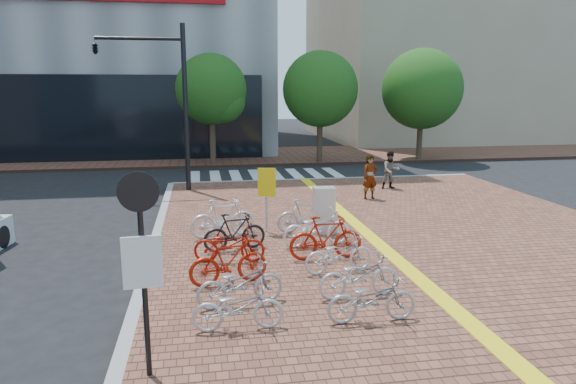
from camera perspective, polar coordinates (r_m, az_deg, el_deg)
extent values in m
plane|color=black|center=(11.93, 3.85, -9.54)|extent=(120.00, 120.00, 0.00)
cube|color=gray|center=(23.88, 4.16, 1.36)|extent=(14.00, 0.25, 0.15)
cube|color=brown|center=(32.20, -4.89, 3.98)|extent=(70.00, 8.00, 0.15)
cube|color=gray|center=(47.77, 16.72, 16.74)|extent=(20.00, 18.00, 18.00)
cube|color=silver|center=(25.18, -10.34, 1.57)|extent=(0.50, 4.00, 0.01)
cube|color=silver|center=(25.19, -8.07, 1.64)|extent=(0.50, 4.00, 0.01)
cube|color=silver|center=(25.23, -5.80, 1.72)|extent=(0.50, 4.00, 0.01)
cube|color=silver|center=(25.32, -3.54, 1.79)|extent=(0.50, 4.00, 0.01)
cube|color=silver|center=(25.44, -1.30, 1.85)|extent=(0.50, 4.00, 0.01)
cube|color=silver|center=(25.61, 0.91, 1.92)|extent=(0.50, 4.00, 0.01)
cube|color=silver|center=(25.81, 3.10, 1.98)|extent=(0.50, 4.00, 0.01)
cube|color=silver|center=(26.04, 5.25, 2.03)|extent=(0.50, 4.00, 0.01)
cylinder|color=#38281E|center=(28.46, -8.37, 5.70)|extent=(0.32, 0.32, 2.60)
sphere|color=#194714|center=(28.32, -8.53, 11.24)|extent=(3.80, 3.80, 3.80)
sphere|color=#194714|center=(28.05, -7.24, 10.05)|extent=(2.40, 2.40, 2.40)
cylinder|color=#38281E|center=(29.22, 3.53, 5.95)|extent=(0.32, 0.32, 2.60)
sphere|color=#194714|center=(29.08, 3.60, 11.35)|extent=(4.20, 4.20, 4.20)
sphere|color=#194714|center=(28.94, 4.90, 10.14)|extent=(2.40, 2.40, 2.40)
cylinder|color=#38281E|center=(31.14, 14.41, 5.96)|extent=(0.32, 0.32, 2.60)
sphere|color=#194714|center=(31.01, 14.67, 11.02)|extent=(4.60, 4.60, 4.60)
sphere|color=#194714|center=(31.00, 15.87, 9.84)|extent=(2.40, 2.40, 2.40)
imported|color=silver|center=(9.10, -5.57, -12.63)|extent=(1.60, 0.58, 0.83)
imported|color=#A3A2A7|center=(10.03, -5.36, -10.07)|extent=(1.80, 0.92, 0.90)
imported|color=#A91E0C|center=(11.06, -6.64, -7.67)|extent=(1.76, 0.80, 1.02)
imported|color=#A4180B|center=(12.44, -6.55, -5.79)|extent=(1.76, 0.81, 0.89)
imported|color=black|center=(13.30, -5.95, -4.41)|extent=(1.70, 0.79, 0.99)
imported|color=white|center=(14.44, -7.24, -2.91)|extent=(1.91, 0.87, 1.11)
imported|color=#A4A3A8|center=(9.47, 9.28, -11.65)|extent=(1.64, 0.57, 0.86)
imported|color=silver|center=(10.46, 7.90, -9.20)|extent=(1.76, 0.76, 0.90)
imported|color=silver|center=(11.75, 5.66, -6.89)|extent=(1.71, 0.81, 0.86)
imported|color=#A21D0B|center=(12.57, 4.23, -5.08)|extent=(1.83, 0.55, 1.09)
imported|color=white|center=(13.61, 3.17, -4.00)|extent=(1.94, 0.92, 0.98)
imported|color=#B8B8BD|center=(14.85, 1.92, -2.65)|extent=(1.67, 0.53, 0.99)
imported|color=gray|center=(19.49, 9.12, 1.63)|extent=(0.66, 0.50, 1.66)
imported|color=#48505B|center=(21.66, 11.35, 2.38)|extent=(0.75, 0.59, 1.54)
cube|color=silver|center=(14.82, 4.00, -2.02)|extent=(0.64, 0.49, 1.34)
cylinder|color=#B7B7BC|center=(14.78, -2.41, -1.03)|extent=(0.08, 0.08, 1.84)
cube|color=yellow|center=(14.62, -2.40, 1.08)|extent=(0.51, 0.12, 0.82)
cylinder|color=black|center=(7.60, -15.72, -9.16)|extent=(0.09, 0.09, 3.01)
cylinder|color=black|center=(7.21, -16.31, 0.04)|extent=(0.56, 0.09, 0.56)
cube|color=silver|center=(7.46, -15.87, -7.52)|extent=(0.55, 0.09, 0.75)
cylinder|color=black|center=(21.13, -11.30, 9.03)|extent=(0.20, 0.20, 6.58)
cylinder|color=black|center=(21.30, -16.20, 16.06)|extent=(3.29, 0.13, 0.13)
imported|color=black|center=(21.51, -20.66, 14.86)|extent=(0.29, 1.36, 0.55)
cylinder|color=black|center=(15.98, -29.31, -4.38)|extent=(0.28, 0.64, 0.62)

